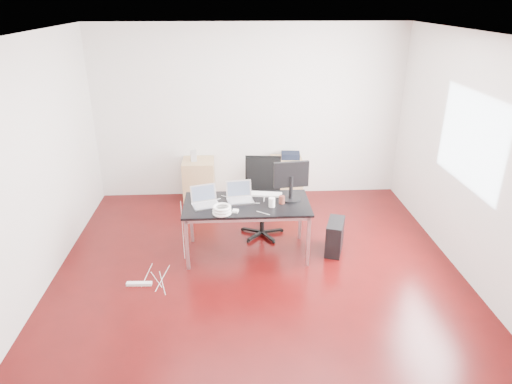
{
  "coord_description": "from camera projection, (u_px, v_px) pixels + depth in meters",
  "views": [
    {
      "loc": [
        -0.29,
        -4.78,
        3.17
      ],
      "look_at": [
        0.0,
        0.55,
        0.85
      ],
      "focal_mm": 32.0,
      "sensor_mm": 36.0,
      "label": 1
    }
  ],
  "objects": [
    {
      "name": "monitor",
      "position": [
        291.0,
        179.0,
        5.8
      ],
      "size": [
        0.45,
        0.26,
        0.51
      ],
      "rotation": [
        0.0,
        0.0,
        0.12
      ],
      "color": "black",
      "rests_on": "desk"
    },
    {
      "name": "navy_garment",
      "position": [
        290.0,
        155.0,
        7.47
      ],
      "size": [
        0.32,
        0.27,
        0.09
      ],
      "primitive_type": "cube",
      "rotation": [
        0.0,
        0.0,
        -0.1
      ],
      "color": "black",
      "rests_on": "filing_cabinet_right"
    },
    {
      "name": "office_chair",
      "position": [
        262.0,
        193.0,
        6.39
      ],
      "size": [
        0.53,
        0.55,
        1.08
      ],
      "rotation": [
        0.0,
        0.0,
        -0.11
      ],
      "color": "black",
      "rests_on": "ground"
    },
    {
      "name": "pc_tower",
      "position": [
        335.0,
        237.0,
        6.04
      ],
      "size": [
        0.34,
        0.49,
        0.44
      ],
      "primitive_type": "cube",
      "rotation": [
        0.0,
        0.0,
        -0.33
      ],
      "color": "black",
      "rests_on": "ground"
    },
    {
      "name": "room_shell",
      "position": [
        262.0,
        166.0,
        5.1
      ],
      "size": [
        5.0,
        5.0,
        5.0
      ],
      "color": "#360606",
      "rests_on": "ground"
    },
    {
      "name": "desk",
      "position": [
        247.0,
        207.0,
        5.82
      ],
      "size": [
        1.6,
        0.8,
        0.73
      ],
      "color": "black",
      "rests_on": "ground"
    },
    {
      "name": "keyboard",
      "position": [
        265.0,
        194.0,
        6.03
      ],
      "size": [
        0.46,
        0.21,
        0.02
      ],
      "primitive_type": "cube",
      "rotation": [
        0.0,
        0.0,
        -0.17
      ],
      "color": "white",
      "rests_on": "desk"
    },
    {
      "name": "cup_brown",
      "position": [
        282.0,
        200.0,
        5.77
      ],
      "size": [
        0.09,
        0.09,
        0.1
      ],
      "primitive_type": "cylinder",
      "rotation": [
        0.0,
        0.0,
        -0.13
      ],
      "color": "#59281E",
      "rests_on": "desk"
    },
    {
      "name": "power_adapter",
      "position": [
        235.0,
        211.0,
        5.55
      ],
      "size": [
        0.09,
        0.09,
        0.03
      ],
      "primitive_type": "cube",
      "rotation": [
        0.0,
        0.0,
        -0.25
      ],
      "color": "white",
      "rests_on": "desk"
    },
    {
      "name": "filing_cabinet_left",
      "position": [
        199.0,
        180.0,
        7.51
      ],
      "size": [
        0.5,
        0.5,
        0.7
      ],
      "primitive_type": "cube",
      "color": "tan",
      "rests_on": "ground"
    },
    {
      "name": "laptop_right",
      "position": [
        240.0,
        196.0,
        5.87
      ],
      "size": [
        0.36,
        0.3,
        0.23
      ],
      "rotation": [
        0.0,
        0.0,
        0.15
      ],
      "color": "silver",
      "rests_on": "desk"
    },
    {
      "name": "power_strip",
      "position": [
        139.0,
        284.0,
        5.4
      ],
      "size": [
        0.3,
        0.07,
        0.04
      ],
      "primitive_type": "cube",
      "rotation": [
        0.0,
        0.0,
        -0.04
      ],
      "color": "white",
      "rests_on": "ground"
    },
    {
      "name": "speaker",
      "position": [
        194.0,
        156.0,
        7.31
      ],
      "size": [
        0.1,
        0.1,
        0.18
      ],
      "primitive_type": "cube",
      "rotation": [
        0.0,
        0.0,
        0.21
      ],
      "color": "#9E9E9E",
      "rests_on": "filing_cabinet_left"
    },
    {
      "name": "laptop_left",
      "position": [
        205.0,
        200.0,
        5.74
      ],
      "size": [
        0.39,
        0.34,
        0.23
      ],
      "rotation": [
        0.0,
        0.0,
        0.31
      ],
      "color": "silver",
      "rests_on": "desk"
    },
    {
      "name": "cup_white",
      "position": [
        272.0,
        202.0,
        5.67
      ],
      "size": [
        0.09,
        0.09,
        0.12
      ],
      "primitive_type": "cylinder",
      "rotation": [
        0.0,
        0.0,
        0.19
      ],
      "color": "white",
      "rests_on": "desk"
    },
    {
      "name": "cable_coil",
      "position": [
        222.0,
        210.0,
        5.49
      ],
      "size": [
        0.24,
        0.24,
        0.11
      ],
      "rotation": [
        0.0,
        0.0,
        0.18
      ],
      "color": "white",
      "rests_on": "desk"
    },
    {
      "name": "filing_cabinet_right",
      "position": [
        286.0,
        179.0,
        7.59
      ],
      "size": [
        0.5,
        0.5,
        0.7
      ],
      "primitive_type": "cube",
      "color": "tan",
      "rests_on": "ground"
    },
    {
      "name": "wastebasket",
      "position": [
        263.0,
        194.0,
        7.51
      ],
      "size": [
        0.27,
        0.27,
        0.28
      ],
      "primitive_type": "cylinder",
      "rotation": [
        0.0,
        0.0,
        -0.14
      ],
      "color": "black",
      "rests_on": "ground"
    }
  ]
}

